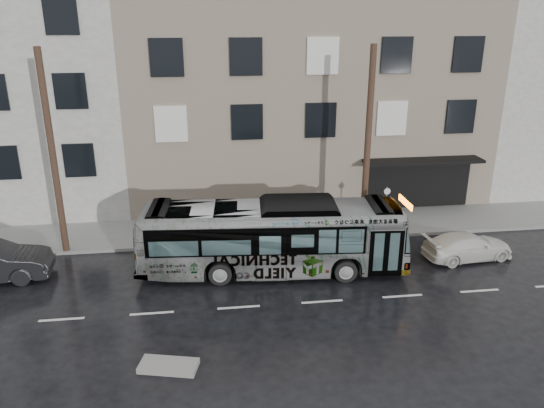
# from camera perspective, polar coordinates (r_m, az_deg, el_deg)

# --- Properties ---
(ground) EXTENTS (120.00, 120.00, 0.00)m
(ground) POSITION_cam_1_polar(r_m,az_deg,el_deg) (22.48, -4.07, -7.77)
(ground) COLOR black
(ground) RESTS_ON ground
(sidewalk) EXTENTS (90.00, 3.60, 0.15)m
(sidewalk) POSITION_cam_1_polar(r_m,az_deg,el_deg) (26.88, -4.75, -2.80)
(sidewalk) COLOR gray
(sidewalk) RESTS_ON ground
(building_taupe) EXTENTS (20.00, 12.00, 11.00)m
(building_taupe) POSITION_cam_1_polar(r_m,az_deg,el_deg) (33.50, 2.99, 11.45)
(building_taupe) COLOR gray
(building_taupe) RESTS_ON ground
(utility_pole_front) EXTENTS (0.30, 0.30, 9.00)m
(utility_pole_front) POSITION_cam_1_polar(r_m,az_deg,el_deg) (25.05, 10.25, 6.27)
(utility_pole_front) COLOR #483124
(utility_pole_front) RESTS_ON sidewalk
(utility_pole_rear) EXTENTS (0.30, 0.30, 9.00)m
(utility_pole_rear) POSITION_cam_1_polar(r_m,az_deg,el_deg) (24.76, -22.52, 4.90)
(utility_pole_rear) COLOR #483124
(utility_pole_rear) RESTS_ON sidewalk
(sign_post) EXTENTS (0.06, 0.06, 2.40)m
(sign_post) POSITION_cam_1_polar(r_m,az_deg,el_deg) (26.35, 12.10, -0.69)
(sign_post) COLOR slate
(sign_post) RESTS_ON sidewalk
(bus) EXTENTS (11.37, 3.53, 3.12)m
(bus) POSITION_cam_1_polar(r_m,az_deg,el_deg) (22.24, 0.01, -3.58)
(bus) COLOR #B2B2B2
(bus) RESTS_ON ground
(white_sedan) EXTENTS (4.23, 2.10, 1.18)m
(white_sedan) POSITION_cam_1_polar(r_m,az_deg,el_deg) (25.31, 20.30, -4.26)
(white_sedan) COLOR silver
(white_sedan) RESTS_ON ground
(slush_pile) EXTENTS (1.94, 1.21, 0.18)m
(slush_pile) POSITION_cam_1_polar(r_m,az_deg,el_deg) (17.51, -11.06, -16.71)
(slush_pile) COLOR gray
(slush_pile) RESTS_ON ground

